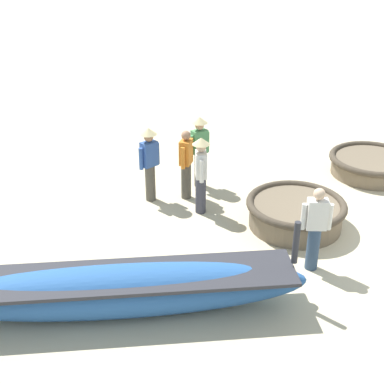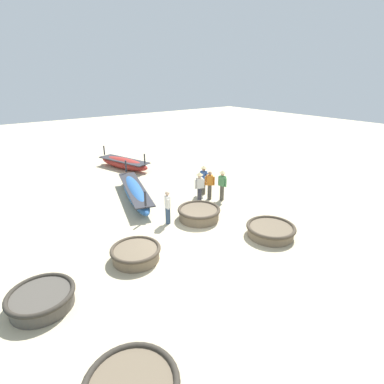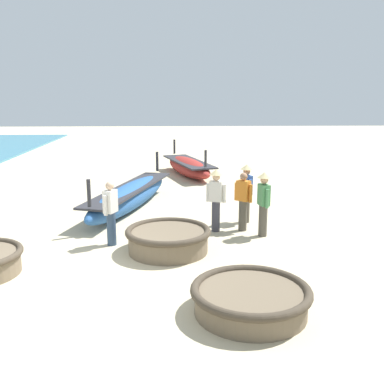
{
  "view_description": "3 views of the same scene",
  "coord_description": "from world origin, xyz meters",
  "px_view_note": "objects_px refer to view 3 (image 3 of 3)",
  "views": [
    {
      "loc": [
        -6.02,
        7.38,
        5.49
      ],
      "look_at": [
        2.66,
        3.87,
        0.73
      ],
      "focal_mm": 50.0,
      "sensor_mm": 36.0,
      "label": 1
    },
    {
      "loc": [
        -5.99,
        -7.87,
        6.32
      ],
      "look_at": [
        2.58,
        3.51,
        0.71
      ],
      "focal_mm": 28.0,
      "sensor_mm": 36.0,
      "label": 2
    },
    {
      "loc": [
        2.04,
        -7.93,
        3.66
      ],
      "look_at": [
        2.44,
        3.66,
        1.04
      ],
      "focal_mm": 42.0,
      "sensor_mm": 36.0,
      "label": 3
    }
  ],
  "objects_px": {
    "long_boat_ochre_hull": "(130,196)",
    "long_boat_blue_hull": "(189,167)",
    "fisherman_hauling": "(264,200)",
    "fisherman_crouching": "(246,189)",
    "fisherman_standing_left": "(216,196)",
    "coracle_nearest": "(251,298)",
    "fisherman_by_coracle": "(111,212)",
    "coracle_tilted": "(168,239)",
    "fisherman_with_hat": "(243,200)"
  },
  "relations": [
    {
      "from": "coracle_nearest",
      "to": "fisherman_hauling",
      "type": "height_order",
      "value": "fisherman_hauling"
    },
    {
      "from": "coracle_tilted",
      "to": "fisherman_with_hat",
      "type": "relative_size",
      "value": 1.27
    },
    {
      "from": "fisherman_hauling",
      "to": "fisherman_standing_left",
      "type": "height_order",
      "value": "same"
    },
    {
      "from": "coracle_nearest",
      "to": "fisherman_standing_left",
      "type": "bearing_deg",
      "value": 92.43
    },
    {
      "from": "coracle_nearest",
      "to": "fisherman_hauling",
      "type": "xyz_separation_m",
      "value": [
        0.98,
        4.1,
        0.69
      ]
    },
    {
      "from": "long_boat_blue_hull",
      "to": "coracle_nearest",
      "type": "bearing_deg",
      "value": -86.82
    },
    {
      "from": "long_boat_ochre_hull",
      "to": "fisherman_with_hat",
      "type": "relative_size",
      "value": 3.78
    },
    {
      "from": "coracle_tilted",
      "to": "coracle_nearest",
      "type": "bearing_deg",
      "value": -64.63
    },
    {
      "from": "fisherman_crouching",
      "to": "fisherman_by_coracle",
      "type": "bearing_deg",
      "value": -152.81
    },
    {
      "from": "coracle_nearest",
      "to": "fisherman_by_coracle",
      "type": "bearing_deg",
      "value": 128.48
    },
    {
      "from": "fisherman_crouching",
      "to": "fisherman_standing_left",
      "type": "height_order",
      "value": "same"
    },
    {
      "from": "coracle_tilted",
      "to": "fisherman_by_coracle",
      "type": "bearing_deg",
      "value": 159.51
    },
    {
      "from": "fisherman_hauling",
      "to": "fisherman_crouching",
      "type": "bearing_deg",
      "value": 101.23
    },
    {
      "from": "long_boat_blue_hull",
      "to": "fisherman_crouching",
      "type": "relative_size",
      "value": 2.77
    },
    {
      "from": "long_boat_ochre_hull",
      "to": "fisherman_hauling",
      "type": "xyz_separation_m",
      "value": [
        3.68,
        -2.87,
        0.54
      ]
    },
    {
      "from": "long_boat_blue_hull",
      "to": "fisherman_with_hat",
      "type": "height_order",
      "value": "fisherman_with_hat"
    },
    {
      "from": "fisherman_with_hat",
      "to": "fisherman_standing_left",
      "type": "xyz_separation_m",
      "value": [
        -0.73,
        -0.04,
        0.12
      ]
    },
    {
      "from": "long_boat_ochre_hull",
      "to": "fisherman_crouching",
      "type": "distance_m",
      "value": 3.83
    },
    {
      "from": "long_boat_ochre_hull",
      "to": "fisherman_with_hat",
      "type": "distance_m",
      "value": 4.04
    },
    {
      "from": "long_boat_blue_hull",
      "to": "fisherman_standing_left",
      "type": "height_order",
      "value": "fisherman_standing_left"
    },
    {
      "from": "fisherman_standing_left",
      "to": "fisherman_with_hat",
      "type": "bearing_deg",
      "value": 3.17
    },
    {
      "from": "coracle_nearest",
      "to": "long_boat_ochre_hull",
      "type": "bearing_deg",
      "value": 111.23
    },
    {
      "from": "coracle_tilted",
      "to": "long_boat_blue_hull",
      "type": "bearing_deg",
      "value": 85.65
    },
    {
      "from": "coracle_nearest",
      "to": "fisherman_crouching",
      "type": "distance_m",
      "value": 5.44
    },
    {
      "from": "fisherman_standing_left",
      "to": "fisherman_by_coracle",
      "type": "relative_size",
      "value": 1.06
    },
    {
      "from": "coracle_tilted",
      "to": "fisherman_by_coracle",
      "type": "xyz_separation_m",
      "value": [
        -1.38,
        0.51,
        0.53
      ]
    },
    {
      "from": "coracle_nearest",
      "to": "fisherman_hauling",
      "type": "relative_size",
      "value": 1.22
    },
    {
      "from": "coracle_nearest",
      "to": "fisherman_crouching",
      "type": "relative_size",
      "value": 1.22
    },
    {
      "from": "long_boat_ochre_hull",
      "to": "long_boat_blue_hull",
      "type": "relative_size",
      "value": 1.28
    },
    {
      "from": "fisherman_by_coracle",
      "to": "fisherman_with_hat",
      "type": "bearing_deg",
      "value": 17.58
    },
    {
      "from": "fisherman_crouching",
      "to": "fisherman_standing_left",
      "type": "distance_m",
      "value": 1.22
    },
    {
      "from": "fisherman_with_hat",
      "to": "fisherman_by_coracle",
      "type": "relative_size",
      "value": 1.0
    },
    {
      "from": "fisherman_standing_left",
      "to": "coracle_nearest",
      "type": "bearing_deg",
      "value": -87.57
    },
    {
      "from": "long_boat_ochre_hull",
      "to": "fisherman_by_coracle",
      "type": "bearing_deg",
      "value": -91.72
    },
    {
      "from": "coracle_nearest",
      "to": "long_boat_ochre_hull",
      "type": "height_order",
      "value": "long_boat_ochre_hull"
    },
    {
      "from": "fisherman_standing_left",
      "to": "fisherman_by_coracle",
      "type": "distance_m",
      "value": 2.81
    },
    {
      "from": "fisherman_by_coracle",
      "to": "long_boat_ochre_hull",
      "type": "bearing_deg",
      "value": 88.28
    },
    {
      "from": "fisherman_hauling",
      "to": "long_boat_ochre_hull",
      "type": "bearing_deg",
      "value": 142.08
    },
    {
      "from": "coracle_nearest",
      "to": "fisherman_by_coracle",
      "type": "relative_size",
      "value": 1.3
    },
    {
      "from": "fisherman_hauling",
      "to": "coracle_tilted",
      "type": "bearing_deg",
      "value": -155.94
    },
    {
      "from": "coracle_tilted",
      "to": "coracle_nearest",
      "type": "distance_m",
      "value": 3.34
    },
    {
      "from": "fisherman_with_hat",
      "to": "long_boat_blue_hull",
      "type": "bearing_deg",
      "value": 98.72
    },
    {
      "from": "fisherman_with_hat",
      "to": "fisherman_crouching",
      "type": "distance_m",
      "value": 0.79
    },
    {
      "from": "long_boat_blue_hull",
      "to": "fisherman_by_coracle",
      "type": "height_order",
      "value": "fisherman_by_coracle"
    },
    {
      "from": "long_boat_blue_hull",
      "to": "fisherman_by_coracle",
      "type": "relative_size",
      "value": 2.95
    },
    {
      "from": "coracle_nearest",
      "to": "fisherman_hauling",
      "type": "distance_m",
      "value": 4.27
    },
    {
      "from": "fisherman_standing_left",
      "to": "fisherman_by_coracle",
      "type": "xyz_separation_m",
      "value": [
        -2.62,
        -1.02,
        -0.12
      ]
    },
    {
      "from": "fisherman_hauling",
      "to": "fisherman_by_coracle",
      "type": "height_order",
      "value": "fisherman_hauling"
    },
    {
      "from": "coracle_nearest",
      "to": "fisherman_with_hat",
      "type": "distance_m",
      "value": 4.66
    },
    {
      "from": "fisherman_hauling",
      "to": "fisherman_crouching",
      "type": "distance_m",
      "value": 1.28
    }
  ]
}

